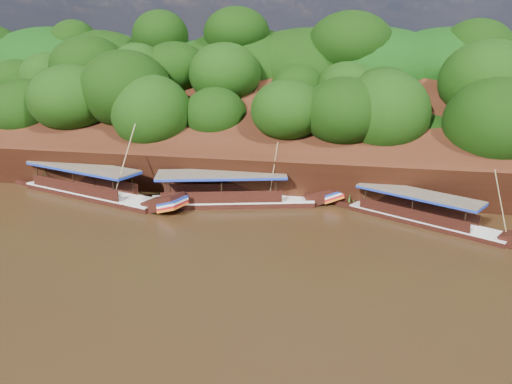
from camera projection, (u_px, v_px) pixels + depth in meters
ground at (235, 246)px, 32.25m from camera, size 160.00×160.00×0.00m
riverbank at (287, 146)px, 52.95m from camera, size 120.00×30.06×19.40m
boat_0 at (435, 220)px, 35.47m from camera, size 12.64×8.31×5.49m
boat_1 at (242, 197)px, 40.06m from camera, size 15.47×6.04×5.85m
boat_2 at (99, 192)px, 41.65m from camera, size 16.33×7.16×7.03m
reeds at (228, 189)px, 41.57m from camera, size 49.36×2.55×1.89m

